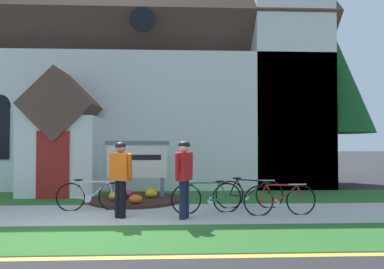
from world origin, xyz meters
The scene contains 15 objects.
ground centered at (0.00, 4.00, 0.00)m, with size 140.00×140.00×0.00m, color #2B2B2D.
sidewalk_slab centered at (0.66, 1.87, 0.01)m, with size 32.00×2.51×0.01m, color #B7B5AD.
grass_verge centered at (0.66, -0.36, 0.00)m, with size 32.00×1.96×0.01m, color #2D6628.
church_lawn centered at (0.66, 4.55, 0.00)m, with size 24.00×2.84×0.01m, color #2D6628.
curb_paint_stripe centered at (0.66, -1.50, 0.00)m, with size 28.00×0.16×0.01m, color yellow.
church_building centered at (1.18, 9.72, 4.61)m, with size 14.84×9.89×12.93m.
church_sign centered at (0.71, 4.02, 1.17)m, with size 1.94×0.13×1.79m.
flower_bed centered at (0.71, 3.71, 0.08)m, with size 2.71×2.71×0.34m.
bicycle_blue centered at (3.82, 2.48, 0.38)m, with size 1.80×0.08×0.83m.
bicycle_green centered at (-0.26, 2.34, 0.38)m, with size 1.77×0.17×0.82m.
bicycle_orange centered at (2.65, 1.86, 0.39)m, with size 1.76×0.35×0.81m.
bicycle_silver centered at (4.35, 1.53, 0.38)m, with size 1.77×0.14×0.80m.
cyclist_in_red_jersey centered at (0.62, 1.35, 1.03)m, with size 0.57×0.55×1.74m.
cyclist_in_yellow_jersey centered at (2.08, 1.21, 1.04)m, with size 0.41×0.70×1.75m.
roadside_conifer centered at (8.12, 8.15, 4.97)m, with size 4.25×4.25×7.81m.
Camera 1 is at (1.89, -6.87, 1.69)m, focal length 33.40 mm.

